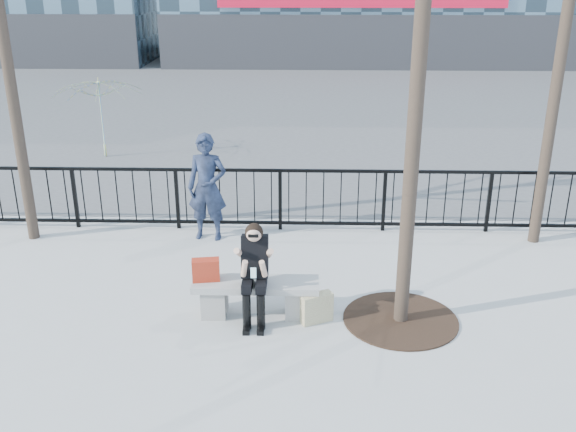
{
  "coord_description": "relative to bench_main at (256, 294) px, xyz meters",
  "views": [
    {
      "loc": [
        0.64,
        -7.47,
        4.3
      ],
      "look_at": [
        0.4,
        0.8,
        1.1
      ],
      "focal_mm": 40.0,
      "sensor_mm": 36.0,
      "label": 1
    }
  ],
  "objects": [
    {
      "name": "railing",
      "position": [
        0.0,
        3.0,
        0.25
      ],
      "size": [
        14.0,
        0.06,
        1.1
      ],
      "color": "black",
      "rests_on": "ground"
    },
    {
      "name": "vendor_umbrella",
      "position": [
        -4.27,
        7.49,
        0.66
      ],
      "size": [
        2.61,
        2.64,
        1.93
      ],
      "primitive_type": "imported",
      "rotation": [
        0.0,
        0.0,
        -0.28
      ],
      "color": "yellow",
      "rests_on": "ground"
    },
    {
      "name": "tree_grate",
      "position": [
        1.9,
        -0.1,
        -0.29
      ],
      "size": [
        1.5,
        1.5,
        0.02
      ],
      "primitive_type": "cylinder",
      "color": "black",
      "rests_on": "ground"
    },
    {
      "name": "shopping_bag",
      "position": [
        0.8,
        -0.16,
        -0.1
      ],
      "size": [
        0.44,
        0.32,
        0.4
      ],
      "primitive_type": "cube",
      "rotation": [
        0.0,
        0.0,
        0.46
      ],
      "color": "beige",
      "rests_on": "ground"
    },
    {
      "name": "bench_main",
      "position": [
        0.0,
        0.0,
        0.0
      ],
      "size": [
        1.65,
        0.46,
        0.49
      ],
      "color": "slate",
      "rests_on": "ground"
    },
    {
      "name": "handbag",
      "position": [
        -0.65,
        0.02,
        0.34
      ],
      "size": [
        0.38,
        0.22,
        0.29
      ],
      "primitive_type": "cube",
      "rotation": [
        0.0,
        0.0,
        0.16
      ],
      "color": "#AA2915",
      "rests_on": "bench_main"
    },
    {
      "name": "standing_man",
      "position": [
        -1.0,
        2.58,
        0.6
      ],
      "size": [
        0.7,
        0.49,
        1.81
      ],
      "primitive_type": "imported",
      "rotation": [
        0.0,
        0.0,
        -0.09
      ],
      "color": "black",
      "rests_on": "ground"
    },
    {
      "name": "street_surface",
      "position": [
        0.0,
        15.0,
        -0.3
      ],
      "size": [
        60.0,
        23.0,
        0.01
      ],
      "primitive_type": "cube",
      "color": "#474747",
      "rests_on": "ground"
    },
    {
      "name": "seated_woman",
      "position": [
        0.0,
        -0.16,
        0.37
      ],
      "size": [
        0.5,
        0.64,
        1.34
      ],
      "color": "black",
      "rests_on": "ground"
    },
    {
      "name": "ground",
      "position": [
        0.0,
        0.0,
        -0.3
      ],
      "size": [
        120.0,
        120.0,
        0.0
      ],
      "primitive_type": "plane",
      "color": "#9F9F9A",
      "rests_on": "ground"
    }
  ]
}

